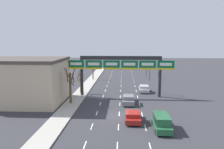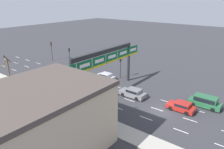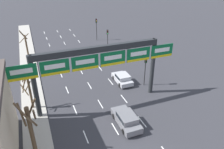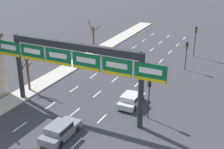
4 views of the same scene
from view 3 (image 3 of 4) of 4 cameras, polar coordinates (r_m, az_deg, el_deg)
The scene contains 10 objects.
lane_dashes at distance 30.15m, azimuth -4.56°, elevation -5.14°, with size 6.72×67.00×0.01m.
sign_gantry at distance 25.39m, azimuth -3.49°, elevation 3.46°, with size 19.83×0.70×7.74m.
car_silver at distance 32.52m, azimuth 2.73°, elevation -0.95°, with size 1.95×4.06×1.40m.
car_grey at distance 24.56m, azimuth 3.79°, elevation -11.50°, with size 1.96×4.56×1.49m.
traffic_light_near_gantry at distance 44.40m, azimuth -1.16°, elevation 10.14°, with size 0.30×0.35×4.15m.
traffic_light_mid_block at distance 31.07m, azimuth 8.74°, elevation 2.40°, with size 0.30×0.35×4.48m.
traffic_light_far_end at distance 50.29m, azimuth -4.10°, elevation 12.76°, with size 0.30×0.35×4.90m.
tree_bare_closest at distance 21.04m, azimuth -20.52°, elevation -12.53°, with size 1.86×1.86×6.02m.
tree_bare_second at distance 27.83m, azimuth -20.90°, elevation -3.89°, with size 1.26×1.82×5.15m.
tree_bare_third at distance 42.29m, azimuth -21.50°, elevation 7.15°, with size 1.88×1.99×5.62m.
Camera 3 is at (-6.99, -10.94, 16.22)m, focal length 35.00 mm.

